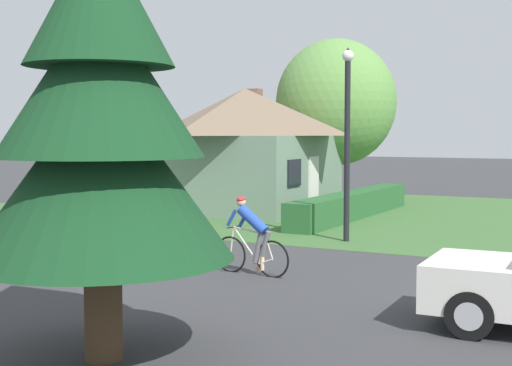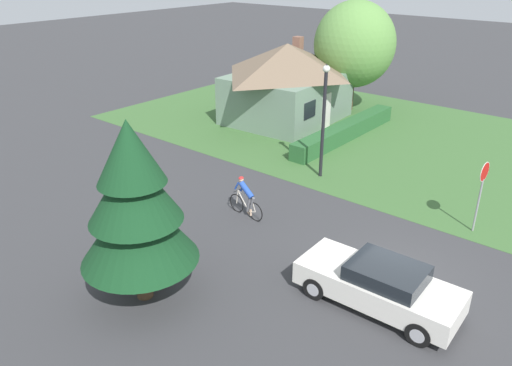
# 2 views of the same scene
# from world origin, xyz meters

# --- Properties ---
(ground_plane) EXTENTS (140.00, 140.00, 0.00)m
(ground_plane) POSITION_xyz_m (0.00, 0.00, 0.00)
(ground_plane) COLOR #38383A
(grass_verge_right) EXTENTS (16.00, 36.00, 0.01)m
(grass_verge_right) POSITION_xyz_m (11.74, 4.00, 0.01)
(grass_verge_right) COLOR #3D6633
(grass_verge_right) RESTS_ON ground
(cottage_house) EXTENTS (7.39, 6.20, 4.59)m
(cottage_house) POSITION_xyz_m (10.98, 12.37, 2.33)
(cottage_house) COLOR slate
(cottage_house) RESTS_ON ground
(hedge_row) EXTENTS (9.09, 0.90, 0.86)m
(hedge_row) POSITION_xyz_m (10.22, 7.83, 0.43)
(hedge_row) COLOR #285B2D
(hedge_row) RESTS_ON ground
(sedan_left_lane) EXTENTS (1.94, 4.58, 1.40)m
(sedan_left_lane) POSITION_xyz_m (-1.54, -0.12, 0.70)
(sedan_left_lane) COLOR silver
(sedan_left_lane) RESTS_ON ground
(cyclist) EXTENTS (0.44, 1.77, 1.58)m
(cyclist) POSITION_xyz_m (0.14, 6.22, 0.75)
(cyclist) COLOR black
(cyclist) RESTS_ON ground
(stop_sign) EXTENTS (0.71, 0.08, 2.68)m
(stop_sign) POSITION_xyz_m (4.49, -0.82, 1.89)
(stop_sign) COLOR gray
(stop_sign) RESTS_ON ground
(street_lamp) EXTENTS (0.31, 0.31, 5.03)m
(street_lamp) POSITION_xyz_m (5.13, 6.11, 2.92)
(street_lamp) COLOR black
(street_lamp) RESTS_ON ground
(conifer_tall_near) EXTENTS (3.28, 3.28, 5.38)m
(conifer_tall_near) POSITION_xyz_m (-5.46, 5.30, 3.02)
(conifer_tall_near) COLOR #4C3823
(conifer_tall_near) RESTS_ON ground
(deciduous_tree_right) EXTENTS (4.95, 4.95, 6.69)m
(deciduous_tree_right) POSITION_xyz_m (15.31, 10.48, 4.09)
(deciduous_tree_right) COLOR #4C3823
(deciduous_tree_right) RESTS_ON ground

